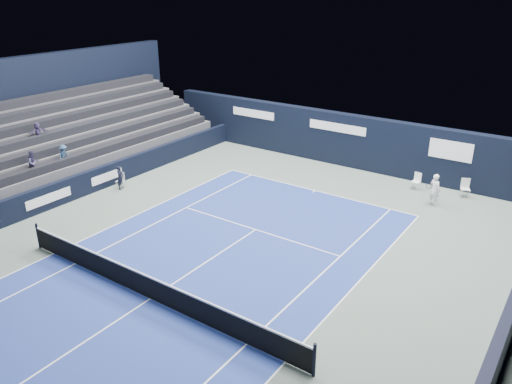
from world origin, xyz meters
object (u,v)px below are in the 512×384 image
at_px(tennis_player, 435,190).
at_px(folding_chair_back_a, 417,180).
at_px(line_judge_chair, 121,179).
at_px(tennis_net, 149,287).
at_px(folding_chair_back_b, 465,187).

bearing_deg(tennis_player, folding_chair_back_a, 131.32).
xyz_separation_m(line_judge_chair, tennis_net, (8.76, -6.40, 0.03)).
xyz_separation_m(folding_chair_back_a, folding_chair_back_b, (2.37, 0.36, 0.04)).
relative_size(folding_chair_back_a, tennis_player, 0.56).
relative_size(folding_chair_back_a, folding_chair_back_b, 0.93).
distance_m(line_judge_chair, tennis_net, 10.85).
distance_m(folding_chair_back_a, tennis_net, 15.75).
bearing_deg(folding_chair_back_b, tennis_player, -142.62).
bearing_deg(folding_chair_back_b, line_judge_chair, -174.22).
bearing_deg(tennis_player, folding_chair_back_b, 62.28).
bearing_deg(tennis_net, tennis_player, 67.58).
distance_m(line_judge_chair, tennis_player, 16.08).
xyz_separation_m(folding_chair_back_a, tennis_player, (1.36, -1.55, 0.29)).
distance_m(folding_chair_back_b, line_judge_chair, 17.88).
xyz_separation_m(folding_chair_back_b, line_judge_chair, (-15.38, -9.13, -0.08)).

